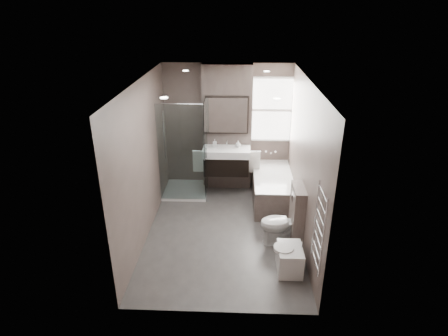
# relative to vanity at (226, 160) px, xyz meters

# --- Properties ---
(room) EXTENTS (2.70, 3.90, 2.70)m
(room) POSITION_rel_vanity_xyz_m (0.00, -1.43, 0.56)
(room) COLOR #454240
(room) RESTS_ON ground
(vanity_pier) EXTENTS (1.00, 0.25, 2.60)m
(vanity_pier) POSITION_rel_vanity_xyz_m (0.00, 0.35, 0.56)
(vanity_pier) COLOR brown
(vanity_pier) RESTS_ON ground
(vanity) EXTENTS (0.95, 0.47, 0.66)m
(vanity) POSITION_rel_vanity_xyz_m (0.00, 0.00, 0.00)
(vanity) COLOR black
(vanity) RESTS_ON vanity_pier
(mirror_cabinet) EXTENTS (0.86, 0.08, 0.76)m
(mirror_cabinet) POSITION_rel_vanity_xyz_m (0.00, 0.19, 0.89)
(mirror_cabinet) COLOR black
(mirror_cabinet) RESTS_ON vanity_pier
(towel_left) EXTENTS (0.24, 0.06, 0.44)m
(towel_left) POSITION_rel_vanity_xyz_m (-0.56, -0.02, -0.02)
(towel_left) COLOR silver
(towel_left) RESTS_ON vanity_pier
(towel_right) EXTENTS (0.24, 0.06, 0.44)m
(towel_right) POSITION_rel_vanity_xyz_m (0.56, -0.02, -0.02)
(towel_right) COLOR silver
(towel_right) RESTS_ON vanity_pier
(shower_enclosure) EXTENTS (0.90, 0.90, 2.00)m
(shower_enclosure) POSITION_rel_vanity_xyz_m (-0.75, -0.08, -0.25)
(shower_enclosure) COLOR white
(shower_enclosure) RESTS_ON ground
(bathtub) EXTENTS (0.75, 1.60, 0.57)m
(bathtub) POSITION_rel_vanity_xyz_m (0.92, -0.33, -0.43)
(bathtub) COLOR brown
(bathtub) RESTS_ON ground
(window) EXTENTS (0.98, 0.06, 1.33)m
(window) POSITION_rel_vanity_xyz_m (0.90, 0.45, 0.93)
(window) COLOR white
(window) RESTS_ON room
(toilet) EXTENTS (0.75, 0.49, 0.72)m
(toilet) POSITION_rel_vanity_xyz_m (0.97, -1.73, -0.38)
(toilet) COLOR white
(toilet) RESTS_ON ground
(cistern_box) EXTENTS (0.19, 0.55, 1.00)m
(cistern_box) POSITION_rel_vanity_xyz_m (1.21, -1.68, -0.24)
(cistern_box) COLOR brown
(cistern_box) RESTS_ON ground
(bidet) EXTENTS (0.42, 0.49, 0.51)m
(bidet) POSITION_rel_vanity_xyz_m (1.01, -2.45, -0.53)
(bidet) COLOR white
(bidet) RESTS_ON ground
(towel_radiator) EXTENTS (0.03, 0.49, 1.10)m
(towel_radiator) POSITION_rel_vanity_xyz_m (1.25, -3.03, 0.38)
(towel_radiator) COLOR silver
(towel_radiator) RESTS_ON room
(soap_bottle_a) EXTENTS (0.07, 0.07, 0.16)m
(soap_bottle_a) POSITION_rel_vanity_xyz_m (-0.24, 0.06, 0.34)
(soap_bottle_a) COLOR white
(soap_bottle_a) RESTS_ON vanity
(soap_bottle_b) EXTENTS (0.11, 0.11, 0.14)m
(soap_bottle_b) POSITION_rel_vanity_xyz_m (0.23, 0.08, 0.33)
(soap_bottle_b) COLOR white
(soap_bottle_b) RESTS_ON vanity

